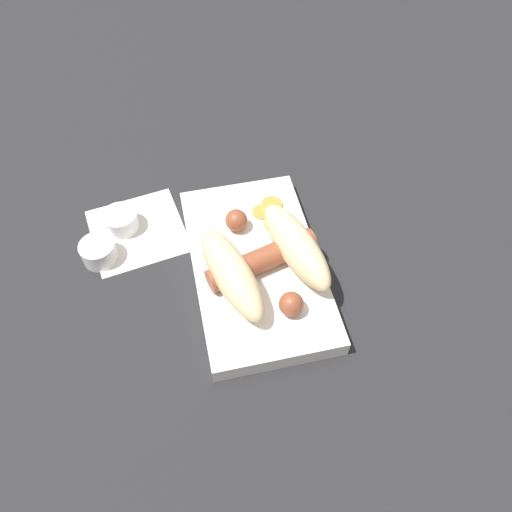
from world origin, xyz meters
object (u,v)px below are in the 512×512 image
at_px(condiment_cup_near, 121,222).
at_px(bread_roll, 265,259).
at_px(food_tray, 256,266).
at_px(sausage, 262,260).
at_px(condiment_cup_far, 99,253).

bearing_deg(condiment_cup_near, bread_roll, 52.87).
height_order(food_tray, bread_roll, bread_roll).
relative_size(sausage, condiment_cup_near, 3.62).
height_order(sausage, condiment_cup_near, sausage).
bearing_deg(condiment_cup_far, bread_roll, 67.71).
relative_size(food_tray, condiment_cup_near, 5.94).
height_order(food_tray, condiment_cup_far, condiment_cup_far).
xyz_separation_m(bread_roll, condiment_cup_near, (-0.13, -0.17, -0.04)).
bearing_deg(sausage, bread_roll, 10.61).
bearing_deg(food_tray, sausage, 27.57).
distance_m(condiment_cup_near, condiment_cup_far, 0.06).
relative_size(food_tray, condiment_cup_far, 5.94).
distance_m(sausage, condiment_cup_far, 0.22).
distance_m(food_tray, bread_roll, 0.04).
relative_size(food_tray, bread_roll, 1.58).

